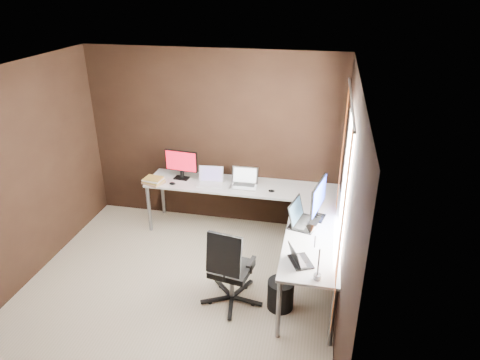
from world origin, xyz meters
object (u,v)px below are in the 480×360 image
drawer_pedestal (308,233)px  monitor_right (318,198)px  monitor_left (181,163)px  book_stack (154,181)px  laptop_black_big (301,219)px  laptop_black_small (298,259)px  office_chair (230,281)px  wastebasket (280,294)px  desk_lamp (313,246)px  laptop_silver (244,182)px  laptop_white (210,180)px

drawer_pedestal → monitor_right: (0.10, -0.35, 0.70)m
monitor_left → book_stack: (-0.33, -0.25, -0.19)m
laptop_black_big → laptop_black_small: bearing=-163.8°
monitor_right → office_chair: 1.38m
drawer_pedestal → monitor_left: 1.99m
wastebasket → monitor_right: bearing=67.9°
laptop_black_small → desk_lamp: size_ratio=0.63×
monitor_left → office_chair: monitor_left is taller
book_stack → desk_lamp: (2.25, -1.59, 0.29)m
laptop_black_small → office_chair: (-0.73, 0.12, -0.49)m
laptop_black_small → wastebasket: size_ratio=0.98×
laptop_silver → drawer_pedestal: bearing=-21.8°
wastebasket → monitor_left: bearing=136.8°
monitor_left → laptop_black_big: monitor_left is taller
laptop_silver → office_chair: laptop_silver is taller
monitor_right → laptop_black_big: monitor_right is taller
monitor_left → desk_lamp: 2.65m
laptop_black_small → desk_lamp: desk_lamp is taller
monitor_right → laptop_silver: size_ratio=1.55×
laptop_silver → office_chair: size_ratio=0.38×
desk_lamp → wastebasket: desk_lamp is taller
monitor_right → wastebasket: monitor_right is taller
laptop_black_big → desk_lamp: desk_lamp is taller
office_chair → laptop_silver: bearing=105.1°
monitor_right → desk_lamp: bearing=-167.9°
wastebasket → book_stack: bearing=146.8°
laptop_black_big → desk_lamp: 0.99m
monitor_right → book_stack: (-2.26, 0.50, -0.23)m
monitor_right → desk_lamp: size_ratio=1.09×
laptop_black_small → book_stack: size_ratio=1.03×
laptop_black_small → book_stack: laptop_black_small is taller
laptop_silver → desk_lamp: (1.01, -1.78, 0.27)m
wastebasket → laptop_black_big: bearing=77.3°
laptop_white → wastebasket: bearing=-54.6°
laptop_white → desk_lamp: bearing=-53.7°
monitor_left → monitor_right: monitor_right is taller
laptop_silver → laptop_black_small: laptop_silver is taller
monitor_left → office_chair: size_ratio=0.49×
monitor_left → desk_lamp: (1.92, -1.83, 0.09)m
laptop_black_big → desk_lamp: (0.17, -0.94, 0.27)m
laptop_black_small → desk_lamp: 0.35m
drawer_pedestal → book_stack: (-2.16, 0.15, 0.47)m
drawer_pedestal → laptop_black_big: bearing=-98.8°
desk_lamp → laptop_black_big: bearing=80.1°
monitor_right → laptop_black_small: 0.97m
monitor_right → wastebasket: bearing=170.4°
laptop_white → laptop_black_big: size_ratio=0.76×
monitor_left → wastebasket: monitor_left is taller
monitor_left → monitor_right: (1.93, -0.74, 0.03)m
desk_lamp → drawer_pedestal: bearing=73.6°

